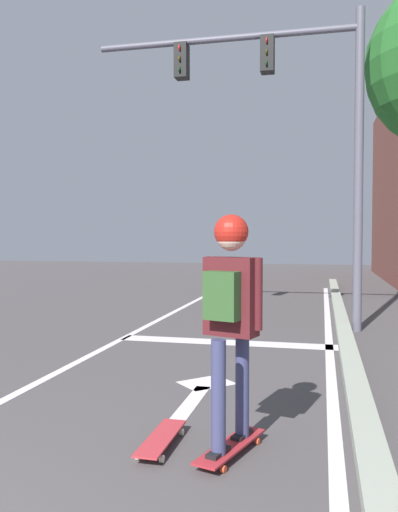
{
  "coord_description": "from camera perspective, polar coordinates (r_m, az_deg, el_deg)",
  "views": [
    {
      "loc": [
        2.79,
        -1.17,
        1.69
      ],
      "look_at": [
        1.36,
        4.91,
        1.45
      ],
      "focal_mm": 36.87,
      "sensor_mm": 36.0,
      "label": 1
    }
  ],
  "objects": [
    {
      "name": "lane_line_center",
      "position": [
        8.02,
        -10.52,
        -9.93
      ],
      "size": [
        0.12,
        20.0,
        0.01
      ],
      "primitive_type": "cube",
      "color": "silver",
      "rests_on": "ground"
    },
    {
      "name": "skater",
      "position": [
        4.0,
        3.4,
        -4.53
      ],
      "size": [
        0.47,
        0.64,
        1.77
      ],
      "color": "#373B62",
      "rests_on": "skateboard"
    },
    {
      "name": "skateboard",
      "position": [
        4.3,
        3.46,
        -19.94
      ],
      "size": [
        0.45,
        0.88,
        0.08
      ],
      "color": "#A5262C",
      "rests_on": "ground"
    },
    {
      "name": "spare_skateboard",
      "position": [
        4.45,
        -4.13,
        -19.13
      ],
      "size": [
        0.22,
        0.81,
        0.09
      ],
      "color": "#B83036",
      "rests_on": "ground"
    },
    {
      "name": "curb_strip",
      "position": [
        7.36,
        16.03,
        -10.55
      ],
      "size": [
        0.24,
        24.0,
        0.14
      ],
      "primitive_type": "cube",
      "color": "#9EA493",
      "rests_on": "ground"
    },
    {
      "name": "lane_arrow_head",
      "position": [
        6.19,
        0.81,
        -13.58
      ],
      "size": [
        0.71,
        0.71,
        0.01
      ],
      "primitive_type": "cube",
      "rotation": [
        0.0,
        0.0,
        0.79
      ],
      "color": "silver",
      "rests_on": "ground"
    },
    {
      "name": "lane_arrow_stem",
      "position": [
        5.4,
        -1.2,
        -15.98
      ],
      "size": [
        0.16,
        1.4,
        0.01
      ],
      "primitive_type": "cube",
      "color": "silver",
      "rests_on": "ground"
    },
    {
      "name": "stop_bar",
      "position": [
        8.41,
        3.06,
        -9.33
      ],
      "size": [
        3.44,
        0.4,
        0.01
      ],
      "primitive_type": "cube",
      "color": "silver",
      "rests_on": "ground"
    },
    {
      "name": "lane_line_curbside",
      "position": [
        7.37,
        14.05,
        -11.05
      ],
      "size": [
        0.12,
        20.0,
        0.01
      ],
      "primitive_type": "cube",
      "color": "silver",
      "rests_on": "ground"
    },
    {
      "name": "traffic_signal_mast",
      "position": [
        9.9,
        9.51,
        15.72
      ],
      "size": [
        4.87,
        0.34,
        5.63
      ],
      "color": "#555362",
      "rests_on": "ground"
    }
  ]
}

